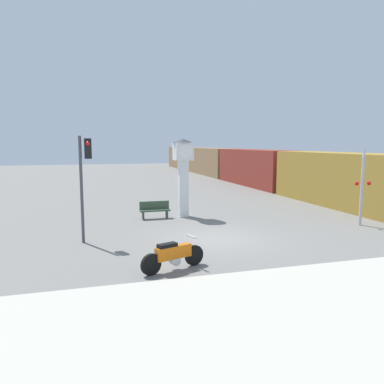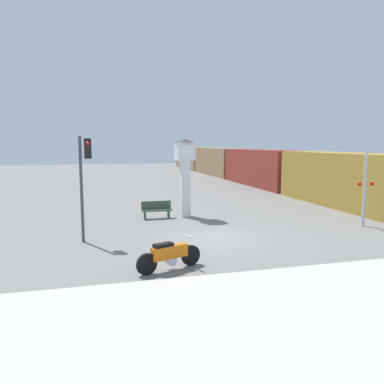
% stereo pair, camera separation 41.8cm
% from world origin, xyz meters
% --- Properties ---
extents(ground_plane, '(120.00, 120.00, 0.00)m').
position_xyz_m(ground_plane, '(0.00, 0.00, 0.00)').
color(ground_plane, slate).
extents(sidewalk_strip, '(36.00, 6.00, 0.10)m').
position_xyz_m(sidewalk_strip, '(0.00, -7.36, 0.05)').
color(sidewalk_strip, '#BCB7A8').
rests_on(sidewalk_strip, ground_plane).
extents(motorcycle, '(2.20, 0.92, 1.02)m').
position_xyz_m(motorcycle, '(-2.64, -3.36, 0.49)').
color(motorcycle, black).
rests_on(motorcycle, ground_plane).
extents(clock_tower, '(1.14, 1.14, 4.24)m').
position_xyz_m(clock_tower, '(-0.07, 5.09, 2.83)').
color(clock_tower, white).
rests_on(clock_tower, ground_plane).
extents(freight_train, '(2.80, 50.40, 3.40)m').
position_xyz_m(freight_train, '(10.65, 24.69, 1.70)').
color(freight_train, olive).
rests_on(freight_train, ground_plane).
extents(traffic_light, '(0.50, 0.35, 4.29)m').
position_xyz_m(traffic_light, '(-5.22, 0.89, 2.95)').
color(traffic_light, '#47474C').
rests_on(traffic_light, ground_plane).
extents(railroad_crossing_signal, '(0.90, 0.82, 3.76)m').
position_xyz_m(railroad_crossing_signal, '(7.71, 0.48, 2.05)').
color(railroad_crossing_signal, '#B7B7BC').
rests_on(railroad_crossing_signal, ground_plane).
extents(bench, '(1.60, 0.44, 0.92)m').
position_xyz_m(bench, '(-1.67, 4.94, 0.49)').
color(bench, '#384C38').
rests_on(bench, ground_plane).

